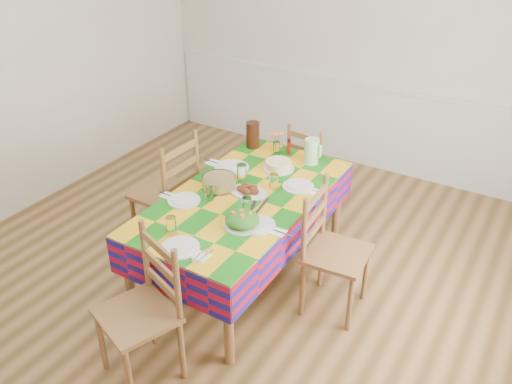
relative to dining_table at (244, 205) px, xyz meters
The scene contains 22 objects.
room 0.75m from the dining_table, 102.70° to the right, with size 4.58×5.08×2.78m.
wainscot 2.28m from the dining_table, 91.20° to the left, with size 4.41×0.06×0.92m.
dining_table is the anchor object (origin of this frame).
setting_near_head 0.73m from the dining_table, 93.16° to the right, with size 0.40×0.27×0.12m.
setting_left_near 0.39m from the dining_table, 137.25° to the right, with size 0.43×0.26×0.11m.
setting_left_far 0.39m from the dining_table, 133.29° to the left, with size 0.50×0.30×0.13m.
setting_right_near 0.36m from the dining_table, 45.23° to the right, with size 0.45×0.26×0.12m.
setting_right_far 0.38m from the dining_table, 49.83° to the left, with size 0.45×0.26×0.12m.
meat_platter 0.11m from the dining_table, 78.98° to the left, with size 0.29×0.21×0.06m.
salad_platter 0.41m from the dining_table, 58.84° to the right, with size 0.26×0.26×0.11m.
pasta_bowl 0.25m from the dining_table, behind, with size 0.26×0.26×0.09m.
cake 0.51m from the dining_table, 88.20° to the left, with size 0.25×0.25×0.07m.
serving_utensils 0.22m from the dining_table, 31.67° to the right, with size 0.14×0.31×0.01m.
flower_vase 0.78m from the dining_table, 101.02° to the left, with size 0.12×0.10×0.19m.
hot_sauce 0.79m from the dining_table, 93.17° to the left, with size 0.03×0.03×0.14m, color #AD1B0D.
green_pitcher 0.78m from the dining_table, 75.64° to the left, with size 0.12×0.12×0.21m, color #AADC9B.
tea_pitcher 0.86m from the dining_table, 116.78° to the left, with size 0.11×0.11×0.23m, color black.
name_card 0.86m from the dining_table, 91.48° to the right, with size 0.07×0.02×0.01m, color silver.
chair_near 1.15m from the dining_table, 89.21° to the right, with size 0.55×0.54×0.98m.
chair_far 1.16m from the dining_table, 90.20° to the left, with size 0.41×0.40×0.86m.
chair_left 0.73m from the dining_table, behind, with size 0.45×0.47×1.03m.
chair_right 0.74m from the dining_table, ahead, with size 0.44×0.46×0.96m.
Camera 1 is at (1.89, -2.66, 2.71)m, focal length 38.00 mm.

